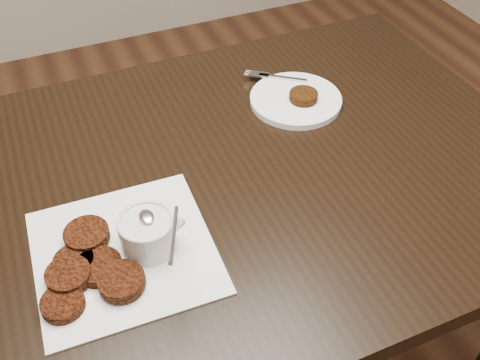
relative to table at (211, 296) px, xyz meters
The scene contains 5 objects.
table is the anchor object (origin of this frame).
napkin 0.43m from the table, 147.88° to the right, with size 0.28×0.28×0.00m, color white.
sauce_ramekin 0.48m from the table, 139.51° to the right, with size 0.12×0.12×0.13m, color silver, non-canonical shape.
patty_cluster 0.48m from the table, 151.63° to the right, with size 0.22×0.22×0.02m, color #58210B, non-canonical shape.
plate_with_patty 0.49m from the table, 28.74° to the left, with size 0.20×0.20×0.03m, color white, non-canonical shape.
Camera 1 is at (-0.27, -0.61, 1.45)m, focal length 41.22 mm.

